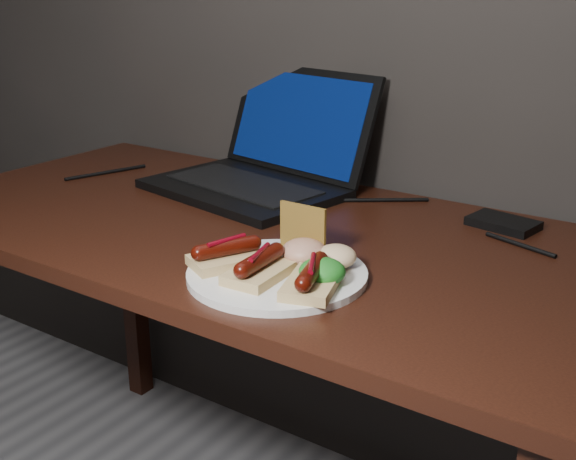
# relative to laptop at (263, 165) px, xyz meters

# --- Properties ---
(desk) EXTENTS (1.40, 0.70, 0.75)m
(desk) POSITION_rel_laptop_xyz_m (0.12, -0.21, -0.14)
(desk) COLOR #33170C
(desk) RESTS_ON ground
(laptop) EXTENTS (0.46, 0.43, 0.25)m
(laptop) POSITION_rel_laptop_xyz_m (0.00, 0.00, 0.00)
(laptop) COLOR black
(laptop) RESTS_ON desk
(hard_drive) EXTENTS (0.13, 0.10, 0.02)m
(hard_drive) POSITION_rel_laptop_xyz_m (0.53, 0.04, -0.04)
(hard_drive) COLOR black
(hard_drive) RESTS_ON desk
(desk_cables) EXTENTS (1.06, 0.33, 0.01)m
(desk_cables) POSITION_rel_laptop_xyz_m (0.10, -0.07, -0.05)
(desk_cables) COLOR black
(desk_cables) RESTS_ON desk
(plate) EXTENTS (0.33, 0.33, 0.01)m
(plate) POSITION_rel_laptop_xyz_m (0.31, -0.39, -0.05)
(plate) COLOR silver
(plate) RESTS_ON desk
(bread_sausage_left) EXTENTS (0.11, 0.13, 0.04)m
(bread_sausage_left) POSITION_rel_laptop_xyz_m (0.24, -0.42, -0.02)
(bread_sausage_left) COLOR #DDC482
(bread_sausage_left) RESTS_ON plate
(bread_sausage_center) EXTENTS (0.08, 0.12, 0.04)m
(bread_sausage_center) POSITION_rel_laptop_xyz_m (0.31, -0.43, -0.02)
(bread_sausage_center) COLOR #DDC482
(bread_sausage_center) RESTS_ON plate
(bread_sausage_right) EXTENTS (0.10, 0.13, 0.04)m
(bread_sausage_right) POSITION_rel_laptop_xyz_m (0.40, -0.42, -0.02)
(bread_sausage_right) COLOR #DDC482
(bread_sausage_right) RESTS_ON plate
(crispbread) EXTENTS (0.09, 0.01, 0.08)m
(crispbread) POSITION_rel_laptop_xyz_m (0.31, -0.31, 0.00)
(crispbread) COLOR #A2762C
(crispbread) RESTS_ON plate
(salad_greens) EXTENTS (0.07, 0.07, 0.04)m
(salad_greens) POSITION_rel_laptop_xyz_m (0.40, -0.40, -0.02)
(salad_greens) COLOR #0F4E13
(salad_greens) RESTS_ON plate
(salsa_mound) EXTENTS (0.07, 0.07, 0.04)m
(salsa_mound) POSITION_rel_laptop_xyz_m (0.33, -0.35, -0.02)
(salsa_mound) COLOR maroon
(salsa_mound) RESTS_ON plate
(coleslaw_mound) EXTENTS (0.06, 0.06, 0.04)m
(coleslaw_mound) POSITION_rel_laptop_xyz_m (0.38, -0.33, -0.02)
(coleslaw_mound) COLOR beige
(coleslaw_mound) RESTS_ON plate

